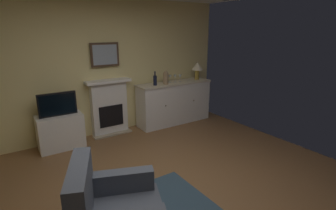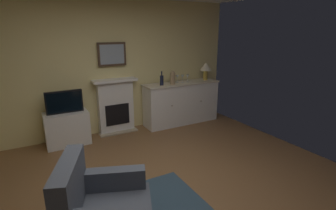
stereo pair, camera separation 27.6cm
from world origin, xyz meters
TOP-DOWN VIEW (x-y plane):
  - ground_plane at (0.00, 0.00)m, footprint 5.57×5.23m
  - wall_rear at (0.00, 2.59)m, footprint 5.57×0.06m
  - fireplace_unit at (0.17, 2.46)m, footprint 0.87×0.30m
  - framed_picture at (0.17, 2.50)m, footprint 0.55×0.04m
  - sideboard_cabinet at (1.61, 2.28)m, footprint 1.71×0.49m
  - table_lamp at (2.24, 2.28)m, footprint 0.26×0.26m
  - wine_bottle at (1.10, 2.24)m, footprint 0.08×0.08m
  - wine_glass_left at (1.52, 2.32)m, footprint 0.07×0.07m
  - wine_glass_center at (1.63, 2.28)m, footprint 0.07×0.07m
  - wine_glass_right at (1.74, 2.25)m, footprint 0.07×0.07m
  - vase_decorative at (1.35, 2.23)m, footprint 0.11×0.11m
  - tv_cabinet at (-0.81, 2.30)m, footprint 0.75×0.42m
  - tv_set at (-0.81, 2.27)m, footprint 0.62×0.07m

SIDE VIEW (x-z plane):
  - ground_plane at x=0.00m, z-range -0.10..0.00m
  - tv_cabinet at x=-0.81m, z-range 0.00..0.61m
  - sideboard_cabinet at x=1.61m, z-range 0.00..0.92m
  - fireplace_unit at x=0.17m, z-range 0.00..1.10m
  - tv_set at x=-0.81m, z-range 0.61..1.01m
  - wine_bottle at x=1.10m, z-range 0.88..1.17m
  - wine_glass_left at x=1.52m, z-range 0.96..1.12m
  - wine_glass_center at x=1.63m, z-range 0.96..1.12m
  - wine_glass_right at x=1.74m, z-range 0.96..1.12m
  - vase_decorative at x=1.35m, z-range 0.92..1.20m
  - table_lamp at x=2.24m, z-range 1.00..1.40m
  - wall_rear at x=0.00m, z-range 0.00..2.60m
  - framed_picture at x=0.17m, z-range 1.34..1.79m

